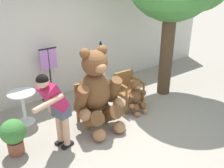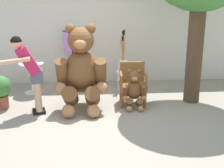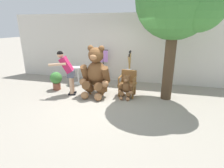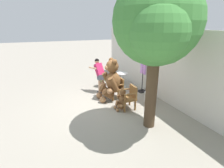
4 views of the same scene
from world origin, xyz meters
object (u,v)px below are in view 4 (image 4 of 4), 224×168
object	(u,v)px
wooden_chair_right	(129,97)
teddy_bear_large	(111,80)
wooden_chair_left	(117,88)
teddy_bear_small	(122,99)
brush_bucket	(149,87)
potted_plant	(102,79)
patio_tree	(157,24)
white_stool	(149,94)
clothing_display_stand	(143,77)
round_side_table	(122,78)
person_visitor	(100,73)

from	to	relation	value
wooden_chair_right	teddy_bear_large	xyz separation A→B (m)	(-1.05, -0.27, 0.37)
wooden_chair_left	wooden_chair_right	bearing A→B (deg)	-0.00
teddy_bear_small	brush_bucket	size ratio (longest dim) A/B	0.84
wooden_chair_right	potted_plant	distance (m)	2.69
patio_tree	teddy_bear_small	bearing A→B (deg)	-169.81
wooden_chair_left	white_stool	bearing A→B (deg)	45.13
brush_bucket	potted_plant	bearing A→B (deg)	-157.80
clothing_display_stand	round_side_table	bearing A→B (deg)	-146.33
teddy_bear_large	white_stool	world-z (taller)	teddy_bear_large
wooden_chair_left	potted_plant	size ratio (longest dim) A/B	1.26
wooden_chair_right	wooden_chair_left	bearing A→B (deg)	180.00
teddy_bear_small	clothing_display_stand	world-z (taller)	clothing_display_stand
wooden_chair_left	brush_bucket	distance (m)	1.34
patio_tree	clothing_display_stand	size ratio (longest dim) A/B	3.06
teddy_bear_large	round_side_table	bearing A→B (deg)	137.76
teddy_bear_large	clothing_display_stand	world-z (taller)	teddy_bear_large
wooden_chair_right	patio_tree	size ratio (longest dim) A/B	0.21
wooden_chair_right	brush_bucket	distance (m)	0.97
potted_plant	clothing_display_stand	distance (m)	2.06
round_side_table	wooden_chair_left	bearing A→B (deg)	-33.77
person_visitor	brush_bucket	distance (m)	2.36
brush_bucket	teddy_bear_large	bearing A→B (deg)	-127.81
person_visitor	clothing_display_stand	xyz separation A→B (m)	(0.71, 1.82, -0.19)
teddy_bear_large	teddy_bear_small	bearing A→B (deg)	-0.67
brush_bucket	potted_plant	size ratio (longest dim) A/B	1.41
wooden_chair_right	person_visitor	xyz separation A→B (m)	(-2.01, -0.43, 0.44)
teddy_bear_small	potted_plant	size ratio (longest dim) A/B	1.19
wooden_chair_left	white_stool	world-z (taller)	wooden_chair_left
patio_tree	round_side_table	bearing A→B (deg)	167.23
teddy_bear_small	patio_tree	distance (m)	2.92
potted_plant	clothing_display_stand	bearing A→B (deg)	47.19
patio_tree	person_visitor	bearing A→B (deg)	-173.30
white_stool	brush_bucket	bearing A→B (deg)	33.73
teddy_bear_small	potted_plant	world-z (taller)	teddy_bear_small
white_stool	person_visitor	bearing A→B (deg)	-144.19
potted_plant	wooden_chair_left	bearing A→B (deg)	3.95
teddy_bear_large	patio_tree	bearing A→B (deg)	5.57
round_side_table	clothing_display_stand	distance (m)	1.12
round_side_table	patio_tree	size ratio (longest dim) A/B	0.17
teddy_bear_large	brush_bucket	size ratio (longest dim) A/B	1.77
brush_bucket	clothing_display_stand	size ratio (longest dim) A/B	0.70
potted_plant	teddy_bear_large	bearing A→B (deg)	-5.58
brush_bucket	clothing_display_stand	distance (m)	1.27
person_visitor	teddy_bear_small	bearing A→B (deg)	4.26
teddy_bear_small	clothing_display_stand	bearing A→B (deg)	127.90
wooden_chair_right	white_stool	distance (m)	0.95
wooden_chair_left	round_side_table	xyz separation A→B (m)	(-1.16, 0.78, -0.01)
round_side_table	brush_bucket	bearing A→B (deg)	4.37
person_visitor	white_stool	world-z (taller)	person_visitor
patio_tree	wooden_chair_right	bearing A→B (deg)	178.51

